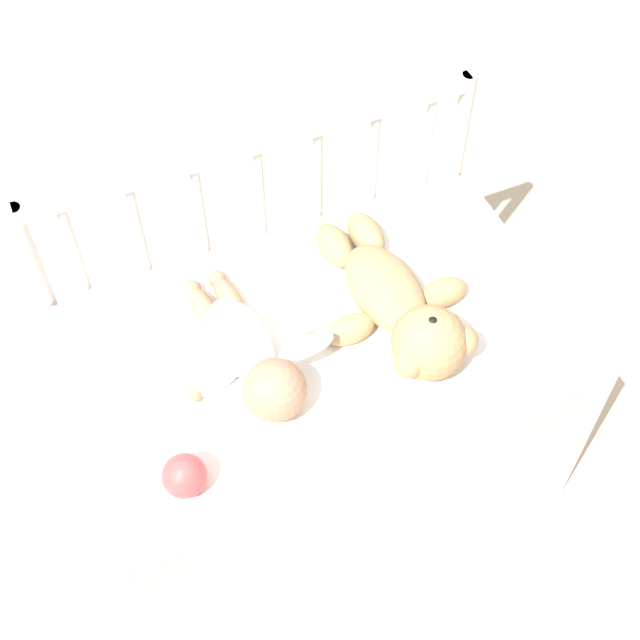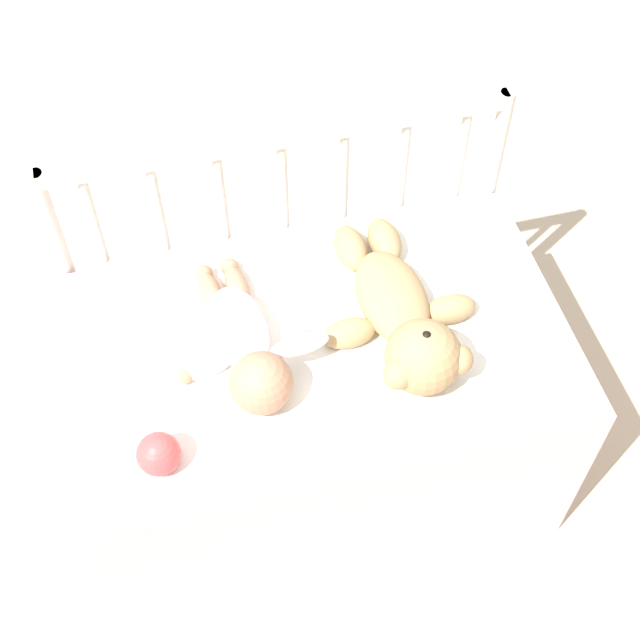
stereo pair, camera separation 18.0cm
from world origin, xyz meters
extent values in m
plane|color=#C6B293|center=(0.00, 0.00, 0.00)|extent=(12.00, 12.00, 0.00)
cube|color=#EDB7C6|center=(0.00, 0.00, 0.28)|extent=(1.06, 0.65, 0.56)
cylinder|color=beige|center=(-0.51, 0.35, 0.42)|extent=(0.04, 0.04, 0.85)
cylinder|color=beige|center=(0.51, 0.35, 0.42)|extent=(0.04, 0.04, 0.85)
cube|color=beige|center=(0.00, 0.35, 0.83)|extent=(1.02, 0.03, 0.04)
cylinder|color=beige|center=(-0.42, 0.35, 0.69)|extent=(0.02, 0.02, 0.25)
cylinder|color=beige|center=(-0.28, 0.35, 0.69)|extent=(0.02, 0.02, 0.25)
cylinder|color=beige|center=(-0.14, 0.35, 0.69)|extent=(0.02, 0.02, 0.25)
cylinder|color=beige|center=(0.00, 0.35, 0.69)|extent=(0.02, 0.02, 0.25)
cylinder|color=beige|center=(0.14, 0.35, 0.69)|extent=(0.02, 0.02, 0.25)
cylinder|color=beige|center=(0.28, 0.35, 0.69)|extent=(0.02, 0.02, 0.25)
cylinder|color=beige|center=(0.42, 0.35, 0.69)|extent=(0.02, 0.02, 0.25)
cube|color=white|center=(0.01, 0.03, 0.56)|extent=(0.90, 0.55, 0.01)
ellipsoid|color=tan|center=(0.17, 0.05, 0.60)|extent=(0.15, 0.26, 0.09)
sphere|color=tan|center=(0.17, -0.14, 0.64)|extent=(0.16, 0.16, 0.16)
sphere|color=beige|center=(0.17, -0.14, 0.68)|extent=(0.07, 0.07, 0.07)
sphere|color=black|center=(0.17, -0.14, 0.71)|extent=(0.02, 0.02, 0.02)
sphere|color=tan|center=(0.24, -0.16, 0.64)|extent=(0.06, 0.06, 0.06)
sphere|color=tan|center=(0.11, -0.17, 0.64)|extent=(0.06, 0.06, 0.06)
ellipsoid|color=tan|center=(0.28, -0.01, 0.59)|extent=(0.12, 0.07, 0.06)
ellipsoid|color=tan|center=(0.06, -0.01, 0.59)|extent=(0.12, 0.07, 0.06)
ellipsoid|color=tan|center=(0.20, 0.21, 0.59)|extent=(0.07, 0.13, 0.07)
ellipsoid|color=tan|center=(0.12, 0.21, 0.59)|extent=(0.07, 0.13, 0.07)
ellipsoid|color=white|center=(-0.17, 0.05, 0.60)|extent=(0.14, 0.24, 0.08)
sphere|color=tan|center=(-0.15, -0.11, 0.62)|extent=(0.13, 0.13, 0.13)
ellipsoid|color=white|center=(-0.06, -0.05, 0.64)|extent=(0.13, 0.05, 0.04)
ellipsoid|color=white|center=(-0.26, -0.02, 0.58)|extent=(0.13, 0.05, 0.04)
sphere|color=tan|center=(-0.03, 0.00, 0.58)|extent=(0.04, 0.04, 0.04)
sphere|color=tan|center=(-0.29, -0.03, 0.58)|extent=(0.04, 0.04, 0.04)
ellipsoid|color=tan|center=(-0.15, 0.17, 0.58)|extent=(0.06, 0.13, 0.05)
ellipsoid|color=tan|center=(-0.21, 0.17, 0.58)|extent=(0.06, 0.13, 0.05)
sphere|color=tan|center=(-0.15, 0.24, 0.58)|extent=(0.04, 0.04, 0.04)
sphere|color=tan|center=(-0.21, 0.23, 0.58)|extent=(0.04, 0.04, 0.04)
sphere|color=#DB4C4C|center=(-0.37, -0.20, 0.60)|extent=(0.09, 0.09, 0.09)
camera|label=1|loc=(-0.44, -1.00, 2.10)|focal=50.00mm
camera|label=2|loc=(-0.27, -1.06, 2.10)|focal=50.00mm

